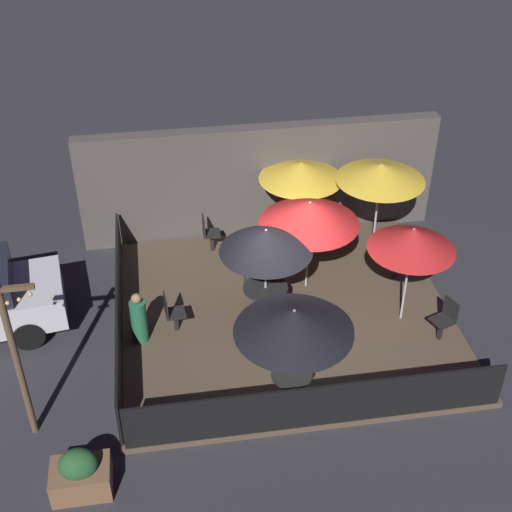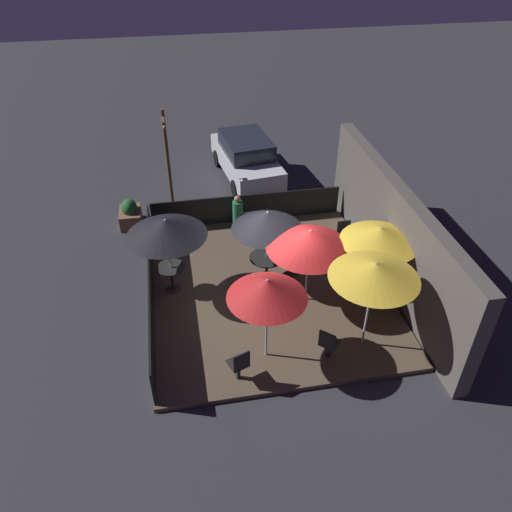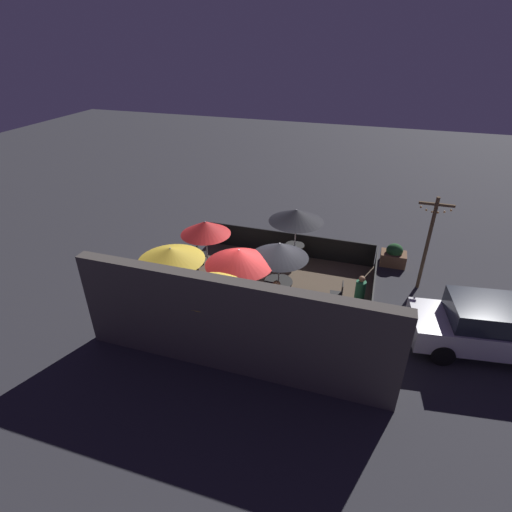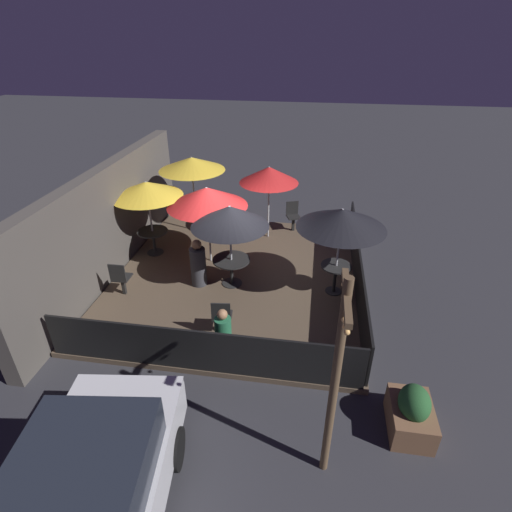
% 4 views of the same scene
% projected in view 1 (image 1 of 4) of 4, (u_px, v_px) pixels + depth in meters
% --- Properties ---
extents(ground_plane, '(60.00, 60.00, 0.00)m').
position_uv_depth(ground_plane, '(285.00, 317.00, 15.26)').
color(ground_plane, '#2D2D33').
extents(patio_deck, '(6.98, 6.31, 0.12)m').
position_uv_depth(patio_deck, '(285.00, 315.00, 15.22)').
color(patio_deck, brown).
rests_on(patio_deck, ground_plane).
extents(building_wall, '(8.58, 0.36, 2.88)m').
position_uv_depth(building_wall, '(259.00, 181.00, 17.14)').
color(building_wall, '#4C4742').
rests_on(building_wall, ground_plane).
extents(fence_front, '(6.78, 0.05, 0.95)m').
position_uv_depth(fence_front, '(319.00, 406.00, 12.42)').
color(fence_front, black).
rests_on(fence_front, patio_deck).
extents(fence_side_left, '(0.05, 6.11, 0.95)m').
position_uv_depth(fence_side_left, '(119.00, 312.00, 14.48)').
color(fence_side_left, black).
rests_on(fence_side_left, patio_deck).
extents(patio_umbrella_0, '(1.89, 1.89, 2.15)m').
position_uv_depth(patio_umbrella_0, '(266.00, 241.00, 14.07)').
color(patio_umbrella_0, '#B2B2B7').
rests_on(patio_umbrella_0, patio_deck).
extents(patio_umbrella_1, '(1.95, 1.95, 2.17)m').
position_uv_depth(patio_umbrella_1, '(301.00, 171.00, 16.24)').
color(patio_umbrella_1, '#B2B2B7').
rests_on(patio_umbrella_1, patio_deck).
extents(patio_umbrella_2, '(2.06, 2.06, 2.23)m').
position_uv_depth(patio_umbrella_2, '(294.00, 321.00, 11.93)').
color(patio_umbrella_2, '#B2B2B7').
rests_on(patio_umbrella_2, patio_deck).
extents(patio_umbrella_3, '(2.00, 2.00, 2.42)m').
position_uv_depth(patio_umbrella_3, '(381.00, 172.00, 15.66)').
color(patio_umbrella_3, '#B2B2B7').
rests_on(patio_umbrella_3, patio_deck).
extents(patio_umbrella_4, '(2.14, 2.14, 2.17)m').
position_uv_depth(patio_umbrella_4, '(310.00, 213.00, 14.86)').
color(patio_umbrella_4, '#B2B2B7').
rests_on(patio_umbrella_4, patio_deck).
extents(patio_umbrella_5, '(1.75, 1.75, 2.26)m').
position_uv_depth(patio_umbrella_5, '(413.00, 239.00, 13.89)').
color(patio_umbrella_5, '#B2B2B7').
rests_on(patio_umbrella_5, patio_deck).
extents(dining_table_0, '(0.94, 0.94, 0.72)m').
position_uv_depth(dining_table_0, '(266.00, 293.00, 14.83)').
color(dining_table_0, black).
rests_on(dining_table_0, patio_deck).
extents(dining_table_1, '(0.87, 0.87, 0.71)m').
position_uv_depth(dining_table_1, '(299.00, 222.00, 17.06)').
color(dining_table_1, black).
rests_on(dining_table_1, patio_deck).
extents(dining_table_2, '(0.75, 0.75, 0.76)m').
position_uv_depth(dining_table_2, '(292.00, 381.00, 12.75)').
color(dining_table_2, black).
rests_on(dining_table_2, patio_deck).
extents(patio_chair_0, '(0.52, 0.52, 0.93)m').
position_uv_depth(patio_chair_0, '(445.00, 318.00, 14.27)').
color(patio_chair_0, black).
rests_on(patio_chair_0, patio_deck).
extents(patio_chair_1, '(0.41, 0.41, 0.94)m').
position_uv_depth(patio_chair_1, '(209.00, 232.00, 16.79)').
color(patio_chair_1, black).
rests_on(patio_chair_1, patio_deck).
extents(patio_chair_2, '(0.44, 0.44, 0.90)m').
position_uv_depth(patio_chair_2, '(172.00, 312.00, 14.47)').
color(patio_chair_2, black).
rests_on(patio_chair_2, patio_deck).
extents(patio_chair_3, '(0.57, 0.57, 0.91)m').
position_uv_depth(patio_chair_3, '(399.00, 260.00, 15.93)').
color(patio_chair_3, black).
rests_on(patio_chair_3, patio_deck).
extents(patron_0, '(0.34, 0.34, 1.17)m').
position_uv_depth(patron_0, '(139.00, 320.00, 14.21)').
color(patron_0, '#236642').
rests_on(patron_0, patio_deck).
extents(patron_1, '(0.56, 0.56, 1.27)m').
position_uv_depth(patron_1, '(253.00, 270.00, 15.48)').
color(patron_1, '#333338').
rests_on(patron_1, patio_deck).
extents(planter_box, '(0.97, 0.68, 0.91)m').
position_uv_depth(planter_box, '(80.00, 474.00, 11.51)').
color(planter_box, brown).
rests_on(planter_box, ground_plane).
extents(light_post, '(1.10, 0.12, 3.45)m').
position_uv_depth(light_post, '(14.00, 350.00, 11.60)').
color(light_post, brown).
rests_on(light_post, ground_plane).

